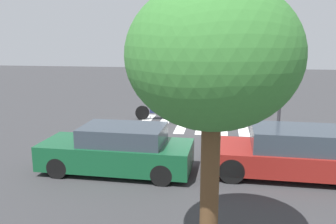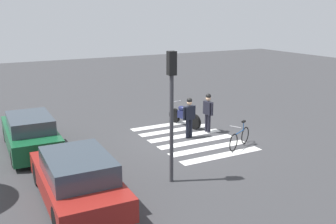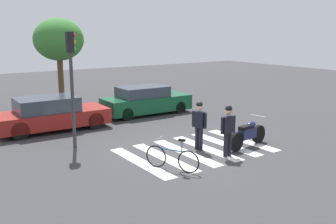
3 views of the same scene
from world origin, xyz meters
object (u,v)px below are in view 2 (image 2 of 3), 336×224
(police_motorcycle, at_px, (185,116))
(officer_on_foot, at_px, (189,115))
(traffic_light_pole, at_px, (171,96))
(officer_by_motorcycle, at_px, (208,110))
(car_maroon_wagon, at_px, (77,178))
(leaning_bicycle, at_px, (240,138))
(car_green_compact, at_px, (30,133))

(police_motorcycle, bearing_deg, officer_on_foot, 155.59)
(police_motorcycle, bearing_deg, traffic_light_pole, 145.75)
(police_motorcycle, height_order, traffic_light_pole, traffic_light_pole)
(officer_by_motorcycle, relative_size, car_maroon_wagon, 0.38)
(police_motorcycle, distance_m, leaning_bicycle, 3.62)
(police_motorcycle, relative_size, traffic_light_pole, 0.51)
(car_green_compact, relative_size, traffic_light_pole, 1.09)
(traffic_light_pole, bearing_deg, car_maroon_wagon, 87.92)
(leaning_bicycle, distance_m, car_green_compact, 8.08)
(officer_on_foot, xyz_separation_m, car_green_compact, (1.56, 6.14, -0.32))
(officer_by_motorcycle, xyz_separation_m, traffic_light_pole, (-3.77, 3.88, 1.74))
(car_maroon_wagon, distance_m, car_green_compact, 4.95)
(car_green_compact, bearing_deg, traffic_light_pole, -145.97)
(car_maroon_wagon, xyz_separation_m, car_green_compact, (4.92, 0.47, -0.01))
(police_motorcycle, distance_m, car_green_compact, 6.89)
(officer_on_foot, height_order, car_green_compact, officer_on_foot)
(police_motorcycle, relative_size, car_green_compact, 0.47)
(leaning_bicycle, xyz_separation_m, car_maroon_wagon, (-1.42, 6.81, 0.29))
(officer_by_motorcycle, bearing_deg, traffic_light_pole, 134.21)
(officer_by_motorcycle, relative_size, traffic_light_pole, 0.43)
(police_motorcycle, distance_m, officer_on_foot, 1.89)
(leaning_bicycle, distance_m, car_maroon_wagon, 6.96)
(police_motorcycle, xyz_separation_m, traffic_light_pole, (-5.13, 3.49, 2.28))
(police_motorcycle, height_order, officer_on_foot, officer_on_foot)
(leaning_bicycle, height_order, car_green_compact, car_green_compact)
(police_motorcycle, height_order, officer_by_motorcycle, officer_by_motorcycle)
(officer_by_motorcycle, distance_m, car_green_compact, 7.39)
(leaning_bicycle, distance_m, traffic_light_pole, 4.79)
(car_maroon_wagon, bearing_deg, leaning_bicycle, -78.22)
(police_motorcycle, bearing_deg, officer_by_motorcycle, -164.07)
(officer_by_motorcycle, height_order, traffic_light_pole, traffic_light_pole)
(officer_on_foot, distance_m, officer_by_motorcycle, 1.17)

